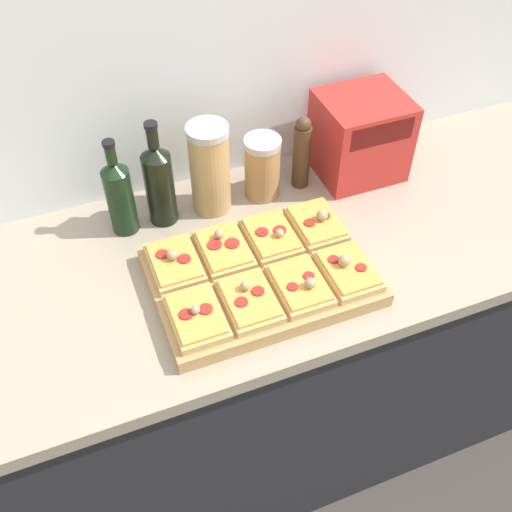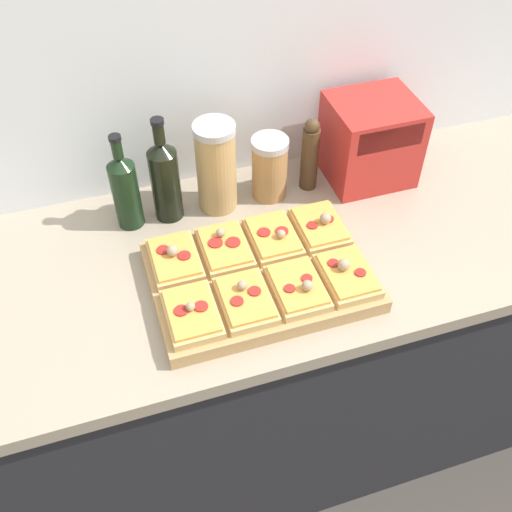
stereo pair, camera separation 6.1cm
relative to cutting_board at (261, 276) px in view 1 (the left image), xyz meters
The scene contains 17 objects.
wall_back 0.54m from the cutting_board, 80.99° to the left, with size 6.00×0.06×2.50m.
kitchen_counter 0.50m from the cutting_board, 53.52° to the left, with size 2.63×0.67×0.94m.
cutting_board is the anchor object (origin of this frame).
pizza_slice_back_left 0.20m from the cutting_board, 155.10° to the left, with size 0.11×0.16×0.05m.
pizza_slice_back_midleft 0.11m from the cutting_board, 125.51° to the left, with size 0.11×0.16×0.05m.
pizza_slice_back_midright 0.11m from the cutting_board, 54.08° to the left, with size 0.11×0.16×0.05m.
pizza_slice_back_right 0.20m from the cutting_board, 24.77° to the left, with size 0.11×0.16×0.06m.
pizza_slice_front_left 0.20m from the cutting_board, 155.12° to the right, with size 0.11×0.16×0.05m.
pizza_slice_front_midleft 0.11m from the cutting_board, 125.87° to the right, with size 0.11×0.16×0.05m.
pizza_slice_front_midright 0.11m from the cutting_board, 54.33° to the right, with size 0.11×0.16×0.05m.
pizza_slice_front_right 0.20m from the cutting_board, 24.80° to the right, with size 0.11×0.16×0.06m.
olive_oil_bottle 0.40m from the cutting_board, 130.39° to the left, with size 0.07×0.07×0.26m.
wine_bottle 0.34m from the cutting_board, 117.13° to the left, with size 0.07×0.07×0.29m.
grain_jar_tall 0.31m from the cutting_board, 93.89° to the left, with size 0.10×0.10×0.25m.
grain_jar_short 0.32m from the cutting_board, 67.57° to the left, with size 0.10×0.10×0.17m.
pepper_mill 0.38m from the cutting_board, 51.67° to the left, with size 0.05×0.05×0.21m.
toaster_oven 0.51m from the cutting_board, 35.98° to the left, with size 0.25×0.20×0.22m.
Camera 1 is at (-0.42, -0.63, 1.98)m, focal length 42.00 mm.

